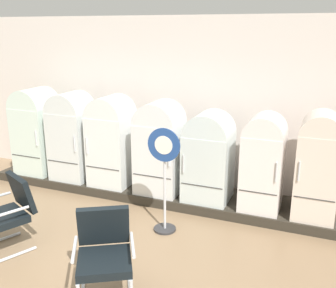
{
  "coord_description": "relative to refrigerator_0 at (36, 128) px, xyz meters",
  "views": [
    {
      "loc": [
        2.49,
        -2.71,
        2.8
      ],
      "look_at": [
        0.28,
        2.75,
        1.04
      ],
      "focal_mm": 41.93,
      "sensor_mm": 36.0,
      "label": 1
    }
  ],
  "objects": [
    {
      "name": "armchair_left",
      "position": [
        1.3,
        -2.15,
        -0.45
      ],
      "size": [
        0.79,
        0.83,
        0.97
      ],
      "color": "silver",
      "rests_on": "ground"
    },
    {
      "name": "armchair_right",
      "position": [
        2.94,
        -2.52,
        -0.45
      ],
      "size": [
        0.81,
        0.85,
        0.97
      ],
      "color": "silver",
      "rests_on": "ground"
    },
    {
      "name": "display_plinth",
      "position": [
        2.45,
        0.09,
        -0.92
      ],
      "size": [
        6.27,
        0.95,
        0.15
      ],
      "primitive_type": "cube",
      "color": "#312C23",
      "rests_on": "ground"
    },
    {
      "name": "refrigerator_4",
      "position": [
        3.34,
        -0.02,
        -0.1
      ],
      "size": [
        0.71,
        0.69,
        1.42
      ],
      "color": "silver",
      "rests_on": "display_plinth"
    },
    {
      "name": "sign_stand",
      "position": [
        3.0,
        -0.99,
        -0.23
      ],
      "size": [
        0.47,
        0.32,
        1.52
      ],
      "color": "#2D2D30",
      "rests_on": "ground"
    },
    {
      "name": "refrigerator_1",
      "position": [
        0.81,
        -0.02,
        -0.01
      ],
      "size": [
        0.68,
        0.67,
        1.57
      ],
      "color": "silver",
      "rests_on": "display_plinth"
    },
    {
      "name": "back_wall",
      "position": [
        2.45,
        0.72,
        0.52
      ],
      "size": [
        11.76,
        0.12,
        3.0
      ],
      "color": "silver",
      "rests_on": "ground"
    },
    {
      "name": "refrigerator_5",
      "position": [
        4.18,
        -0.03,
        -0.07
      ],
      "size": [
        0.59,
        0.66,
        1.45
      ],
      "color": "white",
      "rests_on": "display_plinth"
    },
    {
      "name": "refrigerator_2",
      "position": [
        1.61,
        -0.02,
        -0.02
      ],
      "size": [
        0.68,
        0.69,
        1.55
      ],
      "color": "white",
      "rests_on": "display_plinth"
    },
    {
      "name": "refrigerator_3",
      "position": [
        2.51,
        -0.03,
        -0.04
      ],
      "size": [
        0.71,
        0.66,
        1.53
      ],
      "color": "white",
      "rests_on": "display_plinth"
    },
    {
      "name": "refrigerator_0",
      "position": [
        0.0,
        0.0,
        0.0
      ],
      "size": [
        0.68,
        0.72,
        1.59
      ],
      "color": "silver",
      "rests_on": "display_plinth"
    },
    {
      "name": "refrigerator_6",
      "position": [
        4.94,
        -0.01,
        -0.02
      ],
      "size": [
        0.58,
        0.71,
        1.54
      ],
      "color": "silver",
      "rests_on": "display_plinth"
    }
  ]
}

